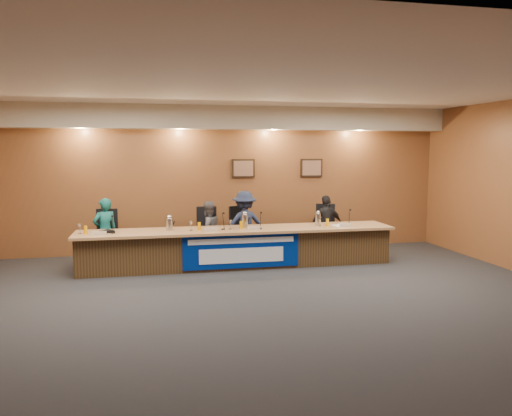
{
  "coord_description": "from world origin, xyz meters",
  "views": [
    {
      "loc": [
        -1.62,
        -7.04,
        2.26
      ],
      "look_at": [
        0.42,
        2.67,
        1.1
      ],
      "focal_mm": 35.0,
      "sensor_mm": 36.0,
      "label": 1
    }
  ],
  "objects_px": {
    "panelist_c": "(244,225)",
    "office_chair_a": "(106,239)",
    "carafe_left": "(169,224)",
    "speakerphone": "(107,231)",
    "panelist_a": "(105,231)",
    "office_chair_d": "(325,232)",
    "carafe_mid": "(245,221)",
    "panelist_d": "(326,225)",
    "dais_body": "(238,248)",
    "office_chair_c": "(244,235)",
    "office_chair_b": "(207,236)",
    "banner": "(242,251)",
    "carafe_right": "(318,220)",
    "panelist_b": "(208,231)"
  },
  "relations": [
    {
      "from": "panelist_a",
      "to": "panelist_c",
      "type": "xyz_separation_m",
      "value": [
        2.8,
        0.0,
        0.05
      ]
    },
    {
      "from": "panelist_d",
      "to": "office_chair_a",
      "type": "distance_m",
      "value": 4.62
    },
    {
      "from": "panelist_a",
      "to": "office_chair_c",
      "type": "height_order",
      "value": "panelist_a"
    },
    {
      "from": "carafe_right",
      "to": "dais_body",
      "type": "bearing_deg",
      "value": 178.41
    },
    {
      "from": "dais_body",
      "to": "panelist_c",
      "type": "distance_m",
      "value": 0.83
    },
    {
      "from": "office_chair_a",
      "to": "speakerphone",
      "type": "relative_size",
      "value": 1.5
    },
    {
      "from": "panelist_c",
      "to": "banner",
      "type": "bearing_deg",
      "value": 70.32
    },
    {
      "from": "carafe_mid",
      "to": "office_chair_d",
      "type": "bearing_deg",
      "value": 21.67
    },
    {
      "from": "carafe_left",
      "to": "speakerphone",
      "type": "height_order",
      "value": "carafe_left"
    },
    {
      "from": "banner",
      "to": "office_chair_a",
      "type": "distance_m",
      "value": 2.82
    },
    {
      "from": "panelist_c",
      "to": "office_chair_c",
      "type": "distance_m",
      "value": 0.25
    },
    {
      "from": "panelist_c",
      "to": "office_chair_a",
      "type": "relative_size",
      "value": 2.95
    },
    {
      "from": "panelist_d",
      "to": "office_chair_c",
      "type": "relative_size",
      "value": 2.69
    },
    {
      "from": "panelist_c",
      "to": "office_chair_c",
      "type": "relative_size",
      "value": 2.95
    },
    {
      "from": "panelist_b",
      "to": "panelist_c",
      "type": "relative_size",
      "value": 0.86
    },
    {
      "from": "dais_body",
      "to": "panelist_a",
      "type": "xyz_separation_m",
      "value": [
        -2.54,
        0.7,
        0.31
      ]
    },
    {
      "from": "panelist_a",
      "to": "banner",
      "type": "bearing_deg",
      "value": 132.17
    },
    {
      "from": "panelist_c",
      "to": "office_chair_a",
      "type": "distance_m",
      "value": 2.82
    },
    {
      "from": "office_chair_d",
      "to": "office_chair_b",
      "type": "bearing_deg",
      "value": -158.36
    },
    {
      "from": "dais_body",
      "to": "office_chair_b",
      "type": "relative_size",
      "value": 12.5
    },
    {
      "from": "office_chair_a",
      "to": "speakerphone",
      "type": "height_order",
      "value": "speakerphone"
    },
    {
      "from": "panelist_d",
      "to": "carafe_mid",
      "type": "height_order",
      "value": "panelist_d"
    },
    {
      "from": "panelist_b",
      "to": "panelist_d",
      "type": "relative_size",
      "value": 0.95
    },
    {
      "from": "speakerphone",
      "to": "panelist_d",
      "type": "bearing_deg",
      "value": 9.21
    },
    {
      "from": "office_chair_b",
      "to": "carafe_left",
      "type": "xyz_separation_m",
      "value": [
        -0.8,
        -0.79,
        0.38
      ]
    },
    {
      "from": "panelist_b",
      "to": "office_chair_a",
      "type": "xyz_separation_m",
      "value": [
        -2.04,
        0.1,
        -0.13
      ]
    },
    {
      "from": "dais_body",
      "to": "speakerphone",
      "type": "relative_size",
      "value": 18.75
    },
    {
      "from": "banner",
      "to": "office_chair_d",
      "type": "bearing_deg",
      "value": 30.35
    },
    {
      "from": "panelist_a",
      "to": "office_chair_d",
      "type": "height_order",
      "value": "panelist_a"
    },
    {
      "from": "panelist_b",
      "to": "office_chair_c",
      "type": "xyz_separation_m",
      "value": [
        0.77,
        0.1,
        -0.13
      ]
    },
    {
      "from": "office_chair_c",
      "to": "carafe_right",
      "type": "distance_m",
      "value": 1.65
    },
    {
      "from": "banner",
      "to": "panelist_a",
      "type": "xyz_separation_m",
      "value": [
        -2.54,
        1.11,
        0.28
      ]
    },
    {
      "from": "panelist_d",
      "to": "office_chair_a",
      "type": "bearing_deg",
      "value": -8.92
    },
    {
      "from": "banner",
      "to": "speakerphone",
      "type": "distance_m",
      "value": 2.5
    },
    {
      "from": "office_chair_d",
      "to": "carafe_right",
      "type": "xyz_separation_m",
      "value": [
        -0.45,
        -0.84,
        0.39
      ]
    },
    {
      "from": "panelist_a",
      "to": "office_chair_b",
      "type": "relative_size",
      "value": 2.76
    },
    {
      "from": "panelist_a",
      "to": "office_chair_b",
      "type": "xyz_separation_m",
      "value": [
        2.04,
        0.1,
        -0.18
      ]
    },
    {
      "from": "panelist_c",
      "to": "speakerphone",
      "type": "distance_m",
      "value": 2.8
    },
    {
      "from": "panelist_c",
      "to": "office_chair_a",
      "type": "height_order",
      "value": "panelist_c"
    },
    {
      "from": "office_chair_a",
      "to": "office_chair_b",
      "type": "relative_size",
      "value": 1.0
    },
    {
      "from": "carafe_mid",
      "to": "panelist_c",
      "type": "bearing_deg",
      "value": 80.05
    },
    {
      "from": "banner",
      "to": "panelist_b",
      "type": "xyz_separation_m",
      "value": [
        -0.51,
        1.11,
        0.23
      ]
    },
    {
      "from": "panelist_a",
      "to": "panelist_d",
      "type": "height_order",
      "value": "panelist_a"
    },
    {
      "from": "office_chair_d",
      "to": "carafe_left",
      "type": "relative_size",
      "value": 2.13
    },
    {
      "from": "carafe_right",
      "to": "office_chair_c",
      "type": "bearing_deg",
      "value": 148.18
    },
    {
      "from": "panelist_c",
      "to": "panelist_d",
      "type": "relative_size",
      "value": 1.1
    },
    {
      "from": "speakerphone",
      "to": "carafe_mid",
      "type": "bearing_deg",
      "value": 1.45
    },
    {
      "from": "panelist_c",
      "to": "carafe_right",
      "type": "relative_size",
      "value": 5.71
    },
    {
      "from": "panelist_d",
      "to": "speakerphone",
      "type": "xyz_separation_m",
      "value": [
        -4.51,
        -0.73,
        0.13
      ]
    },
    {
      "from": "office_chair_c",
      "to": "speakerphone",
      "type": "relative_size",
      "value": 1.5
    }
  ]
}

